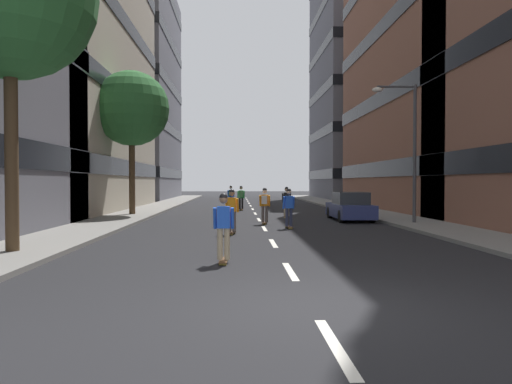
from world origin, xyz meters
The scene contains 18 objects.
ground_plane centered at (0.00, 24.16, 0.00)m, with size 144.98×144.98×0.00m, color black.
sidewalk_left centered at (-7.48, 27.18, 0.07)m, with size 2.84×66.45×0.14m, color gray.
sidewalk_right centered at (7.48, 27.18, 0.07)m, with size 2.84×66.45×0.14m, color gray.
lane_markings centered at (0.00, 25.50, 0.00)m, with size 0.16×57.20×0.01m.
building_left_mid centered at (-15.08, 25.95, 12.77)m, with size 12.47×23.18×25.36m.
building_left_far centered at (-15.08, 49.75, 12.90)m, with size 12.47×19.42×25.63m.
building_right_mid centered at (15.08, 25.95, 14.88)m, with size 12.47×22.26×29.58m.
building_right_far centered at (15.08, 49.75, 14.83)m, with size 12.47×16.30×29.49m.
parked_car_near centered at (4.86, 17.35, 0.70)m, with size 1.82×4.40×1.52m.
street_tree_mid centered at (-7.48, 20.95, 6.42)m, with size 4.47×4.47×8.55m.
streetlamp_right centered at (6.83, 14.31, 4.14)m, with size 2.13×0.30×6.50m.
skater_0 centered at (-1.56, 4.15, 0.98)m, with size 0.54×0.91×1.78m.
skater_1 centered at (1.09, 13.04, 0.98)m, with size 0.55×0.92×1.78m.
skater_2 centered at (0.14, 15.16, 1.02)m, with size 0.56×0.92×1.78m.
skater_3 centered at (-1.41, 10.77, 0.98)m, with size 0.56×0.92×1.78m.
skater_4 centered at (-0.88, 26.45, 1.02)m, with size 0.54×0.91×1.78m.
skater_5 centered at (1.66, 19.41, 0.98)m, with size 0.56×0.92×1.78m.
skater_6 centered at (-1.65, 28.81, 1.02)m, with size 0.56×0.92×1.78m.
Camera 1 is at (-1.24, -7.89, 2.06)m, focal length 33.46 mm.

